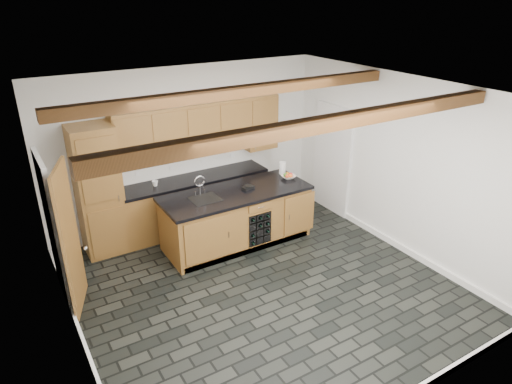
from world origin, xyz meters
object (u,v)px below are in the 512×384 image
island (237,218)px  paper_towel (282,168)px  kitchen_scale (248,187)px  fruit_bowl (288,177)px

island → paper_towel: size_ratio=11.18×
paper_towel → kitchen_scale: bearing=-162.9°
fruit_bowl → paper_towel: paper_towel is taller
island → fruit_bowl: 1.16m
kitchen_scale → fruit_bowl: (0.82, 0.03, 0.00)m
island → paper_towel: paper_towel is taller
kitchen_scale → paper_towel: bearing=8.1°
island → paper_towel: (1.08, 0.28, 0.58)m
island → kitchen_scale: kitchen_scale is taller
island → fruit_bowl: bearing=2.4°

